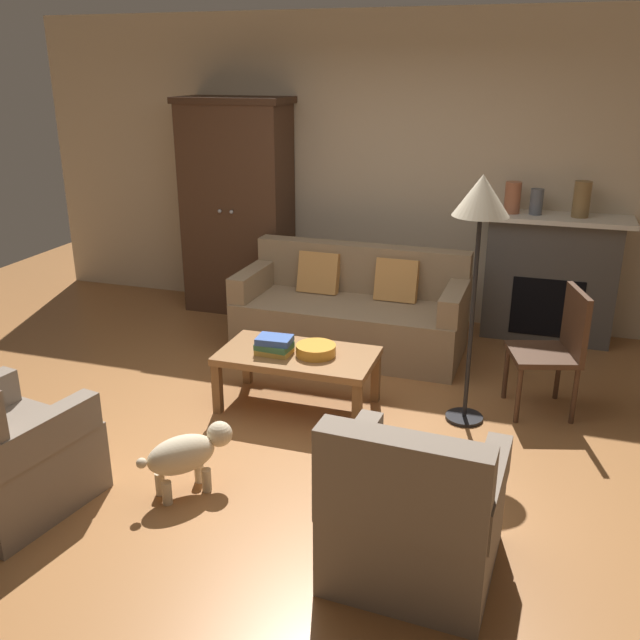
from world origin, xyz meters
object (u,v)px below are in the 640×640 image
at_px(fruit_bowl, 316,350).
at_px(mantel_vase_terracotta, 513,198).
at_px(fireplace, 550,277).
at_px(floor_lamp, 481,211).
at_px(armoire, 238,207).
at_px(coffee_table, 298,360).
at_px(book_stack, 274,345).
at_px(mantel_vase_bronze, 582,199).
at_px(side_chair_wooden, 557,344).
at_px(couch, 352,314).
at_px(mantel_vase_slate, 536,202).
at_px(dog, 187,454).
at_px(armchair_near_right, 413,517).

xyz_separation_m(fruit_bowl, mantel_vase_terracotta, (1.14, 1.95, 0.80)).
bearing_deg(fireplace, floor_lamp, -105.25).
bearing_deg(fruit_bowl, floor_lamp, 9.46).
height_order(fireplace, armoire, armoire).
bearing_deg(coffee_table, fruit_bowl, 1.24).
relative_size(book_stack, mantel_vase_bronze, 0.85).
bearing_deg(side_chair_wooden, fruit_bowl, -162.72).
height_order(fireplace, couch, fireplace).
height_order(fruit_bowl, book_stack, book_stack).
bearing_deg(mantel_vase_slate, mantel_vase_terracotta, 180.00).
height_order(armoire, dog, armoire).
xyz_separation_m(armoire, book_stack, (1.14, -1.96, -0.55)).
bearing_deg(dog, coffee_table, 78.56).
distance_m(book_stack, mantel_vase_slate, 2.70).
xyz_separation_m(armchair_near_right, floor_lamp, (0.06, 1.66, 1.15)).
distance_m(fruit_bowl, dog, 1.28).
bearing_deg(couch, mantel_vase_terracotta, 32.20).
xyz_separation_m(armoire, dog, (1.05, -3.09, -0.79)).
bearing_deg(fireplace, dog, -120.97).
bearing_deg(fireplace, armoire, -178.49).
xyz_separation_m(armoire, mantel_vase_terracotta, (2.57, 0.06, 0.22)).
distance_m(mantel_vase_bronze, side_chair_wooden, 1.64).
relative_size(couch, book_stack, 7.60).
height_order(armoire, fruit_bowl, armoire).
height_order(armchair_near_right, floor_lamp, floor_lamp).
relative_size(couch, side_chair_wooden, 2.15).
height_order(mantel_vase_bronze, floor_lamp, floor_lamp).
xyz_separation_m(fruit_bowl, dog, (-0.38, -1.20, -0.21)).
relative_size(couch, mantel_vase_bronze, 6.43).
distance_m(fruit_bowl, mantel_vase_bronze, 2.71).
distance_m(fireplace, mantel_vase_terracotta, 0.78).
relative_size(armoire, mantel_vase_slate, 9.32).
bearing_deg(dog, mantel_vase_bronze, 56.55).
bearing_deg(floor_lamp, mantel_vase_slate, 80.12).
relative_size(couch, mantel_vase_terracotta, 7.21).
bearing_deg(book_stack, dog, -94.70).
xyz_separation_m(armchair_near_right, dog, (-1.35, 0.28, -0.07)).
bearing_deg(armchair_near_right, coffee_table, 126.83).
xyz_separation_m(fireplace, fruit_bowl, (-1.52, -1.97, -0.11)).
xyz_separation_m(armoire, mantel_vase_bronze, (3.13, 0.06, 0.24)).
xyz_separation_m(armoire, side_chair_wooden, (3.02, -1.39, -0.52)).
xyz_separation_m(fireplace, side_chair_wooden, (0.07, -1.47, -0.06)).
height_order(coffee_table, floor_lamp, floor_lamp).
distance_m(book_stack, dog, 1.16).
bearing_deg(mantel_vase_bronze, fruit_bowl, -131.14).
relative_size(mantel_vase_slate, dog, 0.46).
bearing_deg(floor_lamp, mantel_vase_terracotta, 86.47).
xyz_separation_m(coffee_table, fruit_bowl, (0.14, 0.00, 0.09)).
distance_m(fireplace, fruit_bowl, 2.49).
height_order(mantel_vase_bronze, side_chair_wooden, mantel_vase_bronze).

